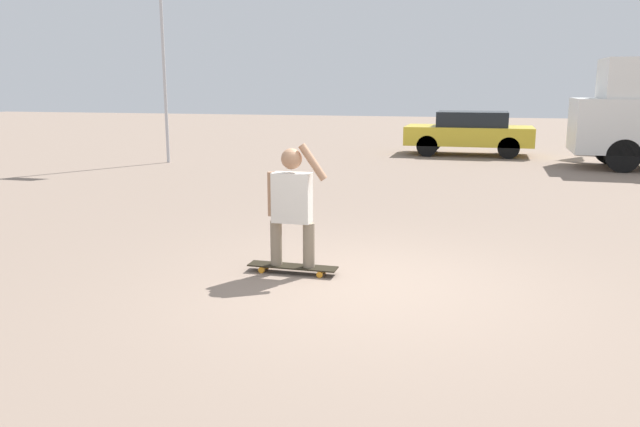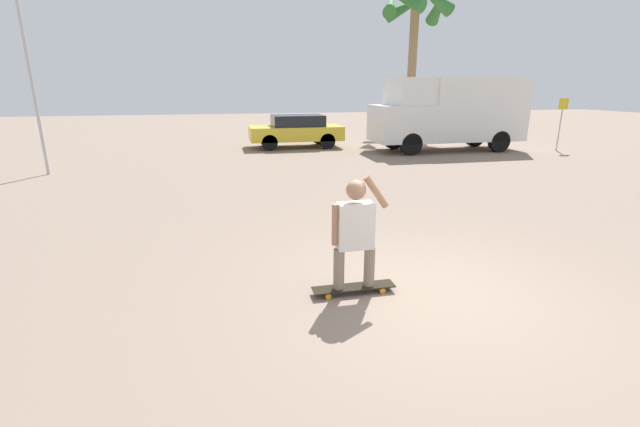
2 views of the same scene
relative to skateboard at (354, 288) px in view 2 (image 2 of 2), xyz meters
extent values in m
plane|color=gray|center=(0.99, -0.28, -0.08)|extent=(80.00, 80.00, 0.00)
cube|color=black|center=(0.00, 0.00, 0.01)|extent=(1.09, 0.23, 0.02)
cylinder|color=orange|center=(-0.36, -0.09, -0.04)|extent=(0.08, 0.03, 0.08)
cylinder|color=orange|center=(-0.36, 0.09, -0.04)|extent=(0.08, 0.03, 0.08)
cylinder|color=orange|center=(0.36, -0.09, -0.04)|extent=(0.08, 0.03, 0.08)
cylinder|color=orange|center=(0.36, 0.09, -0.04)|extent=(0.08, 0.03, 0.08)
cylinder|color=gray|center=(-0.20, 0.00, 0.28)|extent=(0.14, 0.14, 0.54)
cylinder|color=gray|center=(0.20, 0.00, 0.28)|extent=(0.14, 0.14, 0.54)
cube|color=silver|center=(0.00, 0.00, 0.85)|extent=(0.45, 0.22, 0.59)
sphere|color=#A37556|center=(0.00, 0.00, 1.30)|extent=(0.25, 0.25, 0.25)
cylinder|color=#A37556|center=(-0.26, 0.00, 0.88)|extent=(0.09, 0.09, 0.52)
cylinder|color=#A37556|center=(0.26, 0.00, 1.27)|extent=(0.34, 0.09, 0.44)
cylinder|color=black|center=(5.61, 10.77, 0.36)|extent=(0.87, 0.28, 0.87)
cylinder|color=black|center=(5.61, 12.57, 0.36)|extent=(0.87, 0.28, 0.87)
cylinder|color=black|center=(9.49, 10.77, 0.36)|extent=(0.87, 0.28, 0.87)
cylinder|color=black|center=(9.49, 12.57, 0.36)|extent=(0.87, 0.28, 0.87)
cube|color=white|center=(5.52, 11.67, 1.08)|extent=(2.19, 2.08, 1.45)
cube|color=black|center=(5.08, 11.67, 1.37)|extent=(0.04, 1.76, 0.72)
cube|color=white|center=(8.65, 11.67, 1.61)|extent=(4.07, 2.08, 2.50)
cube|color=white|center=(5.85, 11.67, 2.33)|extent=(1.53, 1.91, 1.06)
cylinder|color=black|center=(0.34, 13.22, 0.26)|extent=(0.67, 0.22, 0.67)
cylinder|color=black|center=(0.34, 14.87, 0.26)|extent=(0.67, 0.22, 0.67)
cylinder|color=black|center=(2.83, 13.22, 0.26)|extent=(0.67, 0.22, 0.67)
cylinder|color=black|center=(2.83, 14.87, 0.26)|extent=(0.67, 0.22, 0.67)
cube|color=gold|center=(1.58, 14.05, 0.56)|extent=(4.02, 1.87, 0.59)
cube|color=black|center=(1.69, 14.05, 1.09)|extent=(2.21, 1.65, 0.47)
cylinder|color=#8E704C|center=(8.60, 17.76, 3.49)|extent=(0.46, 0.46, 7.12)
cone|color=#2D6B2D|center=(9.86, 17.58, 6.65)|extent=(1.07, 2.61, 1.93)
cone|color=#2D6B2D|center=(8.72, 19.03, 6.72)|extent=(2.66, 0.95, 1.72)
cone|color=#2D6B2D|center=(7.44, 18.28, 6.69)|extent=(1.70, 2.64, 1.83)
cylinder|color=#B7B7BC|center=(-6.87, 9.64, 3.14)|extent=(0.09, 0.09, 6.44)
cylinder|color=#B7B7BC|center=(12.16, 10.61, 0.99)|extent=(0.06, 0.06, 2.14)
cube|color=gold|center=(12.16, 10.60, 1.84)|extent=(0.44, 0.02, 0.44)
camera|label=1|loc=(2.19, -6.88, 2.13)|focal=35.00mm
camera|label=2|loc=(-1.53, -4.84, 2.51)|focal=24.00mm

